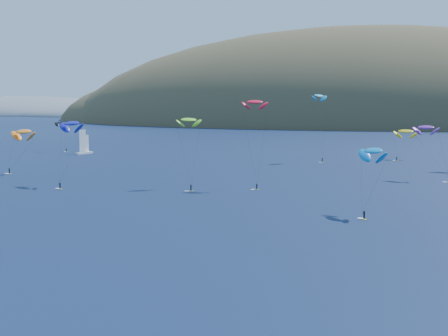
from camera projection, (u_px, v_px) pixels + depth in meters
The scene contains 12 objects.
island at pixel (380, 134), 604.02m from camera, with size 730.00×300.00×210.00m.
headland at pixel (38, 117), 904.78m from camera, with size 460.00×250.00×60.00m.
sailboat at pixel (84, 152), 279.24m from camera, with size 10.40×9.80×12.43m.
kitesurfer_1 at pixel (24, 132), 209.70m from camera, with size 11.02×8.66×16.73m.
kitesurfer_3 at pixel (189, 120), 176.51m from camera, with size 7.73×12.20×21.04m.
kitesurfer_4 at pixel (319, 96), 245.48m from camera, with size 7.34×8.18×28.05m.
kitesurfer_5 at pixel (373, 151), 135.30m from camera, with size 8.42×12.36×16.33m.
kitesurfer_6 at pixel (426, 127), 192.51m from camera, with size 11.84×9.29×18.33m.
kitesurfer_9 at pixel (255, 102), 174.24m from camera, with size 7.60×7.17×26.08m.
kitesurfer_10 at pixel (72, 123), 180.70m from camera, with size 9.83×13.29×20.39m.
kitesurfer_11 at pixel (406, 131), 255.45m from camera, with size 9.75×11.06×14.14m.
kitesurfer_12 at pixel (60, 123), 292.06m from camera, with size 8.44×5.17×15.27m.
Camera 1 is at (44.95, -60.07, 25.63)m, focal length 50.00 mm.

